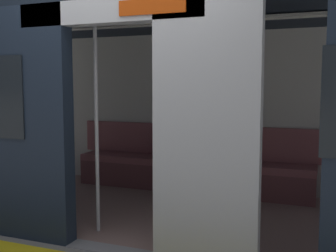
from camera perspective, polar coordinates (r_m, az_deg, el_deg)
name	(u,v)px	position (r m, az deg, el deg)	size (l,w,h in m)	color
ground_plane	(113,250)	(3.81, -7.69, -16.70)	(60.00, 60.00, 0.00)	gray
train_car	(158,81)	(4.57, -1.45, 6.26)	(6.40, 2.65, 2.27)	silver
bench_seat	(190,167)	(5.60, 3.02, -5.71)	(3.24, 0.44, 0.44)	#935156
person_seated	(197,144)	(5.45, 4.02, -2.55)	(0.55, 0.71, 1.16)	silver
handbag	(166,151)	(5.73, -0.30, -3.53)	(0.26, 0.15, 0.17)	black
book	(227,161)	(5.45, 8.22, -4.83)	(0.15, 0.22, 0.03)	#33723F
grab_pole_door	(97,124)	(4.04, -9.87, 0.21)	(0.04, 0.04, 2.13)	silver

